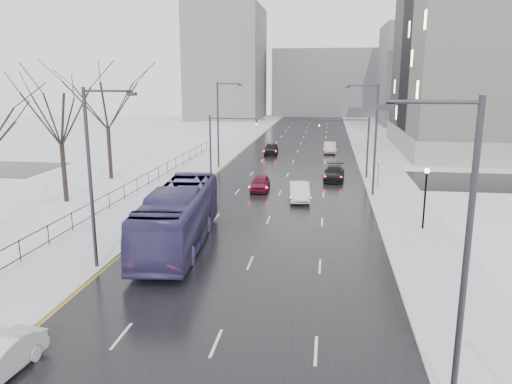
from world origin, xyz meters
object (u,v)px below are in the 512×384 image
at_px(sedan_center_far, 271,149).
at_px(bus, 179,216).
at_px(tree_park_e, 111,179).
at_px(streetlight_r_near, 459,245).
at_px(mast_signal_left, 220,138).
at_px(sedan_right_near, 299,191).
at_px(no_uturn_sign, 379,164).
at_px(sedan_right_far, 334,173).
at_px(sedan_right_distant, 330,147).
at_px(mast_signal_right, 358,140).
at_px(sedan_center_near, 260,183).
at_px(tree_park_d, 67,203).
at_px(lamppost_r_mid, 426,190).
at_px(streetlight_l_far, 220,121).
at_px(streetlight_l_near, 94,170).
at_px(streetlight_r_mid, 373,134).

bearing_deg(sedan_center_far, bus, -94.65).
distance_m(tree_park_e, streetlight_r_near, 43.39).
xyz_separation_m(mast_signal_left, sedan_right_near, (9.25, -10.43, -3.28)).
relative_size(no_uturn_sign, sedan_right_far, 0.54).
bearing_deg(sedan_right_distant, mast_signal_right, -82.59).
relative_size(mast_signal_left, sedan_center_near, 1.56).
relative_size(no_uturn_sign, sedan_center_near, 0.65).
bearing_deg(bus, tree_park_d, 138.74).
xyz_separation_m(lamppost_r_mid, no_uturn_sign, (-1.80, 14.00, -0.64)).
relative_size(streetlight_l_far, no_uturn_sign, 3.70).
height_order(mast_signal_right, sedan_right_far, mast_signal_right).
relative_size(streetlight_l_near, sedan_right_near, 2.09).
xyz_separation_m(tree_park_e, sedan_center_near, (16.26, -3.17, 0.75)).
relative_size(tree_park_e, sedan_right_distant, 2.93).
distance_m(streetlight_r_mid, mast_signal_right, 8.18).
relative_size(streetlight_l_far, sedan_right_near, 2.09).
bearing_deg(sedan_right_far, sedan_right_near, -104.91).
height_order(streetlight_l_near, mast_signal_left, streetlight_l_near).
distance_m(mast_signal_left, sedan_right_far, 12.84).
height_order(tree_park_e, sedan_right_distant, tree_park_e).
relative_size(streetlight_r_near, sedan_center_near, 2.40).
height_order(streetlight_r_near, sedan_right_near, streetlight_r_near).
relative_size(streetlight_r_near, streetlight_l_far, 1.00).
distance_m(streetlight_l_far, no_uturn_sign, 19.41).
distance_m(mast_signal_right, sedan_right_near, 12.20).
distance_m(streetlight_r_mid, mast_signal_left, 17.50).
relative_size(lamppost_r_mid, mast_signal_left, 0.66).
height_order(lamppost_r_mid, bus, lamppost_r_mid).
xyz_separation_m(mast_signal_left, no_uturn_sign, (16.53, -4.00, -1.81)).
bearing_deg(streetlight_l_far, bus, -83.35).
xyz_separation_m(tree_park_d, streetlight_r_mid, (25.97, 6.00, 5.62)).
bearing_deg(sedan_right_distant, tree_park_d, -125.92).
height_order(streetlight_r_near, streetlight_l_near, same).
bearing_deg(bus, no_uturn_sign, 48.98).
xyz_separation_m(tree_park_d, sedan_right_near, (19.72, 3.57, 0.83)).
bearing_deg(streetlight_r_mid, sedan_right_far, 114.91).
bearing_deg(sedan_center_far, mast_signal_right, -57.86).
height_order(streetlight_l_near, streetlight_l_far, same).
bearing_deg(sedan_right_far, bus, -110.60).
bearing_deg(tree_park_d, sedan_center_near, 23.32).
bearing_deg(streetlight_l_near, streetlight_l_far, 90.00).
height_order(tree_park_e, mast_signal_left, tree_park_e).
bearing_deg(streetlight_l_near, sedan_right_far, 63.81).
relative_size(streetlight_r_mid, sedan_center_near, 2.40).
bearing_deg(sedan_center_near, tree_park_e, 167.23).
bearing_deg(lamppost_r_mid, sedan_right_near, 140.18).
height_order(streetlight_r_mid, sedan_right_near, streetlight_r_mid).
bearing_deg(no_uturn_sign, streetlight_r_near, -91.74).
distance_m(tree_park_d, sedan_right_near, 20.06).
relative_size(tree_park_d, no_uturn_sign, 4.63).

